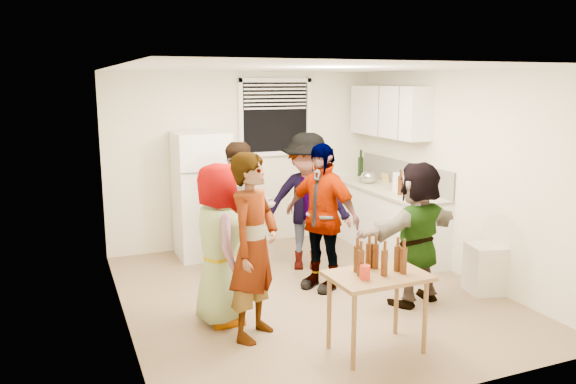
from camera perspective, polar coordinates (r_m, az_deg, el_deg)
name	(u,v)px	position (r m, az deg, el deg)	size (l,w,h in m)	color
room	(309,294)	(6.45, 2.19, -10.33)	(4.00, 4.50, 2.50)	#EEE7CD
window	(275,117)	(8.23, -1.29, 7.60)	(1.12, 0.10, 1.06)	white
refrigerator	(202,195)	(7.69, -8.73, -0.30)	(0.70, 0.70, 1.70)	white
counter_lower	(385,220)	(8.06, 9.84, -2.86)	(0.60, 2.20, 0.86)	white
countertop	(386,189)	(7.97, 9.95, 0.28)	(0.64, 2.22, 0.04)	beige
backsplash	(404,174)	(8.09, 11.70, 1.81)	(0.03, 2.20, 0.36)	#A7A197
upper_cabinets	(389,111)	(8.08, 10.23, 8.07)	(0.34, 1.60, 0.70)	white
kettle	(369,183)	(8.27, 8.19, 0.88)	(0.26, 0.21, 0.21)	silver
paper_towel	(397,192)	(7.71, 10.98, 0.03)	(0.12, 0.12, 0.26)	white
wine_bottle	(360,178)	(8.68, 7.35, 1.38)	(0.08, 0.08, 0.33)	black
beer_bottle_counter	(400,195)	(7.51, 11.29, -0.28)	(0.06, 0.06, 0.25)	#47230C
blue_cup	(409,197)	(7.36, 12.22, -0.54)	(0.09, 0.09, 0.12)	#1006D0
picture_frame	(385,178)	(8.38, 9.85, 1.44)	(0.02, 0.16, 0.14)	#E9D25F
trash_bin	(485,271)	(6.80, 19.38, -7.58)	(0.38, 0.38, 0.55)	silver
serving_table	(375,350)	(5.27, 8.87, -15.60)	(0.85, 0.57, 0.72)	brown
beer_bottle_table	(357,272)	(5.02, 7.00, -8.05)	(0.06, 0.06, 0.23)	#47230C
red_cup	(365,279)	(4.86, 7.80, -8.73)	(0.09, 0.09, 0.12)	red
guest_grey	(221,321)	(5.82, -6.79, -12.87)	(0.78, 1.60, 0.51)	gray
guest_stripe	(255,336)	(5.49, -3.39, -14.35)	(0.64, 1.75, 0.42)	#141933
guest_back_left	(244,275)	(7.06, -4.53, -8.43)	(0.81, 1.66, 0.63)	brown
guest_back_right	(306,268)	(7.31, 1.89, -7.69)	(1.13, 1.74, 0.65)	#444349
guest_black	(320,287)	(6.65, 3.31, -9.65)	(0.99, 1.69, 0.41)	black
guest_orange	(414,302)	(6.39, 12.67, -10.84)	(1.44, 1.55, 0.46)	#E5924E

